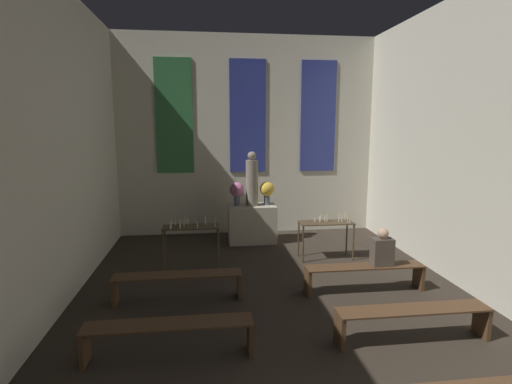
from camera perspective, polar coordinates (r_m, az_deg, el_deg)
name	(u,v)px	position (r m, az deg, el deg)	size (l,w,h in m)	color
wall_back	(248,135)	(10.72, -1.22, 8.10)	(7.02, 0.16, 5.21)	beige
wall_left	(40,146)	(6.48, -28.48, 5.82)	(0.12, 9.37, 5.21)	beige
wall_right	(487,143)	(7.57, 30.09, 6.05)	(0.12, 9.37, 5.21)	beige
altar	(252,224)	(10.01, -0.57, -4.53)	(1.16, 0.71, 0.94)	#ADA38E
statue	(252,181)	(9.80, -0.58, 1.63)	(0.30, 0.30, 1.33)	gray
flower_vase_left	(237,191)	(9.80, -2.75, 0.18)	(0.36, 0.36, 0.58)	#4C5666
flower_vase_right	(267,190)	(9.89, 1.57, 0.27)	(0.36, 0.36, 0.58)	#4C5666
candle_rack_left	(191,232)	(8.47, -9.29, -5.59)	(1.17, 0.47, 1.02)	#473823
candle_rack_right	(326,227)	(8.85, 10.01, -4.97)	(1.17, 0.47, 1.01)	#473823
pew_second_left	(169,332)	(5.38, -12.31, -18.99)	(2.10, 0.36, 0.47)	#4C331E
pew_second_right	(413,317)	(6.01, 21.51, -16.28)	(2.10, 0.36, 0.47)	#4C331E
pew_back_left	(178,281)	(6.89, -11.08, -12.39)	(2.10, 0.36, 0.47)	#4C331E
pew_back_right	(364,272)	(7.39, 15.24, -11.02)	(2.10, 0.36, 0.47)	#4C331E
person_seated	(382,249)	(7.38, 17.59, -7.79)	(0.36, 0.24, 0.67)	#4C4238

